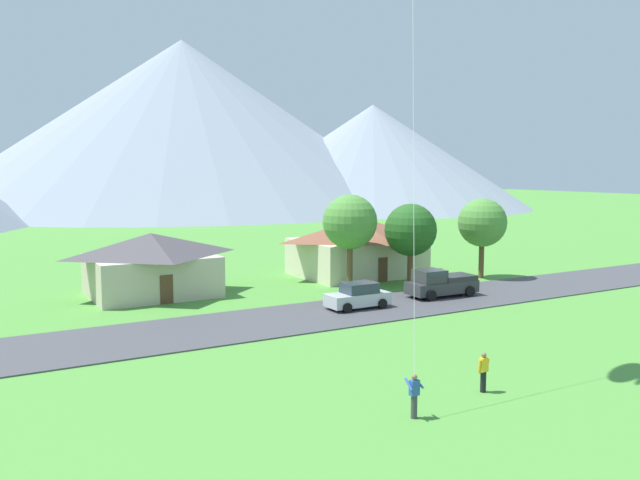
% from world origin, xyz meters
% --- Properties ---
extents(road_strip, '(160.00, 7.37, 0.08)m').
position_xyz_m(road_strip, '(0.00, 29.74, 0.04)').
color(road_strip, '#424247').
rests_on(road_strip, ground).
extents(mountain_far_west_ridge, '(73.04, 73.04, 23.91)m').
position_xyz_m(mountain_far_west_ridge, '(73.32, 122.21, 11.95)').
color(mountain_far_west_ridge, gray).
rests_on(mountain_far_west_ridge, ground).
extents(mountain_far_east_ridge, '(75.18, 75.18, 33.14)m').
position_xyz_m(mountain_far_east_ridge, '(50.58, 159.39, 16.57)').
color(mountain_far_east_ridge, slate).
rests_on(mountain_far_east_ridge, ground).
extents(mountain_east_ridge, '(116.30, 116.30, 39.56)m').
position_xyz_m(mountain_east_ridge, '(36.27, 148.80, 19.78)').
color(mountain_east_ridge, gray).
rests_on(mountain_east_ridge, ground).
extents(house_leftmost, '(9.23, 7.84, 4.55)m').
position_xyz_m(house_leftmost, '(-1.45, 41.61, 2.35)').
color(house_leftmost, beige).
rests_on(house_leftmost, ground).
extents(house_right_center, '(8.22, 7.25, 4.82)m').
position_xyz_m(house_right_center, '(17.66, 42.37, 2.50)').
color(house_right_center, beige).
rests_on(house_right_center, ground).
extents(house_rightmost, '(10.75, 8.43, 4.85)m').
position_xyz_m(house_rightmost, '(16.38, 41.65, 2.51)').
color(house_rightmost, beige).
rests_on(house_rightmost, ground).
extents(tree_near_left, '(4.20, 4.20, 7.24)m').
position_xyz_m(tree_near_left, '(12.56, 36.75, 5.11)').
color(tree_near_left, brown).
rests_on(tree_near_left, ground).
extents(tree_center, '(4.06, 4.06, 6.72)m').
position_xyz_m(tree_center, '(24.64, 35.12, 4.66)').
color(tree_center, brown).
rests_on(tree_center, ground).
extents(tree_right_of_center, '(4.13, 4.13, 6.46)m').
position_xyz_m(tree_right_of_center, '(17.41, 35.50, 4.37)').
color(tree_right_of_center, brown).
rests_on(tree_right_of_center, ground).
extents(parked_car_silver_west_end, '(4.22, 2.12, 1.68)m').
position_xyz_m(parked_car_silver_west_end, '(8.98, 30.13, 0.87)').
color(parked_car_silver_west_end, '#B7BCC1').
rests_on(parked_car_silver_west_end, road_strip).
extents(pickup_truck_charcoal_west_side, '(5.29, 2.52, 1.99)m').
position_xyz_m(pickup_truck_charcoal_west_side, '(16.20, 30.42, 1.06)').
color(pickup_truck_charcoal_west_side, '#333338').
rests_on(pickup_truck_charcoal_west_side, road_strip).
extents(watcher_person, '(0.56, 0.24, 1.68)m').
position_xyz_m(watcher_person, '(4.75, 14.22, 0.88)').
color(watcher_person, black).
rests_on(watcher_person, ground).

